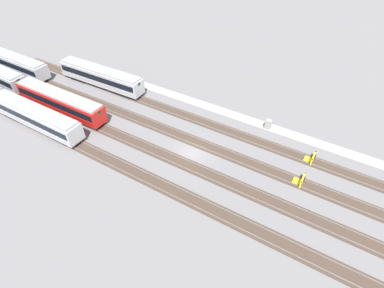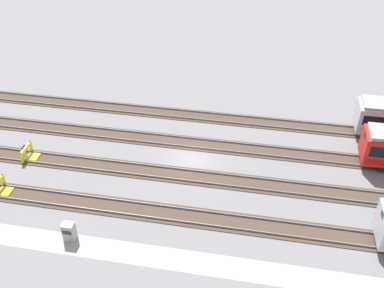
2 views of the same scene
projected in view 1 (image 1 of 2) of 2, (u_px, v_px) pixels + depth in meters
The scene contains 13 objects.
ground_plane at pixel (192, 153), 43.53m from camera, with size 400.00×400.00×0.00m, color slate.
service_walkway at pixel (227, 113), 50.92m from camera, with size 54.00×2.00×0.01m, color #9E9E93.
rail_track_nearest at pixel (215, 126), 48.12m from camera, with size 90.00×2.23×0.21m.
rail_track_near_inner at pixel (200, 143), 45.04m from camera, with size 90.00×2.24×0.21m.
rail_track_middle at pixel (183, 163), 41.96m from camera, with size 90.00×2.24×0.21m.
rail_track_far_inner at pixel (163, 186), 38.87m from camera, with size 90.00×2.23×0.21m.
subway_car_front_row_left_inner at pixel (36, 116), 46.73m from camera, with size 18.00×2.86×3.70m.
subway_car_front_row_right_inner at pixel (60, 101), 49.83m from camera, with size 18.02×2.96×3.70m.
subway_car_front_row_rightmost at pixel (13, 63), 60.14m from camera, with size 18.01×2.90×3.70m.
subway_car_back_row_leftmost at pixel (101, 77), 55.96m from camera, with size 18.06×3.27×3.70m.
bumper_stop_nearest_track at pixel (311, 158), 42.02m from camera, with size 1.35×2.00×1.22m.
bumper_stop_near_inner_track at pixel (300, 180), 39.00m from camera, with size 1.34×2.00×1.22m.
electrical_cabinet at pixel (268, 124), 47.24m from camera, with size 0.90×0.73×1.60m.
Camera 1 is at (-16.14, 26.98, 30.14)m, focal length 28.00 mm.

